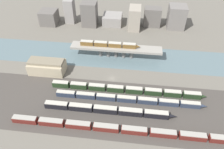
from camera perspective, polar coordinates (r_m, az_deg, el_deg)
The scene contains 17 objects.
ground_plane at distance 138.95m, azimuth 0.00°, elevation -1.02°, with size 400.00×400.00×0.00m, color #666056.
railbed_yard at distance 122.19m, azimuth -1.35°, elevation -8.46°, with size 280.00×42.00×0.01m, color #423D38.
river_water at distance 157.53m, azimuth 1.04°, elevation 4.73°, with size 320.00×27.72×0.01m, color slate.
bridge at distance 153.75m, azimuth 1.07°, elevation 6.73°, with size 63.58×8.66×8.24m.
train_on_bridge at distance 152.38m, azimuth -0.62°, elevation 7.86°, with size 41.75×2.90×3.41m.
train_yard_near at distance 111.06m, azimuth 3.05°, elevation -14.12°, with size 115.57×3.12×3.50m.
train_yard_mid at distance 118.30m, azimuth -0.99°, elevation -9.23°, with size 71.25×3.07×3.87m.
train_yard_far at distance 124.05m, azimuth 4.41°, elevation -6.46°, with size 85.00×2.66×3.48m.
train_yard_outer at distance 129.07m, azimuth 3.86°, elevation -3.97°, with size 90.92×2.89×3.87m.
warehouse_building at distance 147.49m, azimuth -16.61°, elevation 2.03°, with size 22.86×11.40×9.16m.
city_block_far_left at distance 205.02m, azimuth -16.10°, elevation 14.17°, with size 14.06×13.93×12.27m, color #605B56.
city_block_left at distance 202.22m, azimuth -10.97°, elevation 15.95°, with size 8.17×9.07×20.60m, color gray.
city_block_center at distance 194.14m, azimuth -5.92°, elevation 15.38°, with size 12.75×11.29×20.50m, color #605B56.
city_block_right at distance 198.05m, azimuth 0.13°, elevation 14.19°, with size 16.23×15.70×8.46m, color gray.
city_block_far_right at distance 189.53m, azimuth 5.92°, elevation 14.43°, with size 9.54×15.14×18.72m, color gray.
city_block_tall at distance 196.53m, azimuth 10.49°, elevation 14.55°, with size 14.12×9.51×16.17m, color #605B56.
city_block_low at distance 197.80m, azimuth 16.49°, elevation 14.24°, with size 14.30×14.04×19.23m, color slate.
Camera 1 is at (12.30, -103.16, 92.27)m, focal length 35.00 mm.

